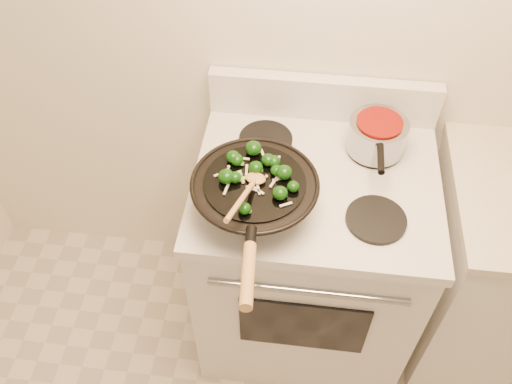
# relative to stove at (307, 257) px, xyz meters

# --- Properties ---
(stove) EXTENTS (0.78, 0.67, 1.08)m
(stove) POSITION_rel_stove_xyz_m (0.00, 0.00, 0.00)
(stove) COLOR silver
(stove) RESTS_ON ground
(wok) EXTENTS (0.37, 0.62, 0.18)m
(wok) POSITION_rel_stove_xyz_m (-0.18, -0.16, 0.53)
(wok) COLOR black
(wok) RESTS_ON stove
(stirfry) EXTENTS (0.25, 0.27, 0.04)m
(stirfry) POSITION_rel_stove_xyz_m (-0.18, -0.12, 0.59)
(stirfry) COLOR #0C3307
(stirfry) RESTS_ON wok
(wooden_spoon) EXTENTS (0.09, 0.26, 0.10)m
(wooden_spoon) POSITION_rel_stove_xyz_m (-0.19, -0.22, 0.61)
(wooden_spoon) COLOR #B37E46
(wooden_spoon) RESTS_ON wok
(saucepan) EXTENTS (0.19, 0.31, 0.11)m
(saucepan) POSITION_rel_stove_xyz_m (0.18, 0.15, 0.52)
(saucepan) COLOR gray
(saucepan) RESTS_ON stove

